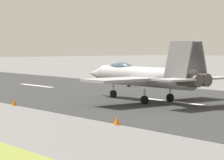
{
  "coord_description": "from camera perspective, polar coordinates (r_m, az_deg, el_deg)",
  "views": [
    {
      "loc": [
        -35.78,
        34.56,
        5.14
      ],
      "look_at": [
        0.77,
        6.15,
        2.2
      ],
      "focal_mm": 84.75,
      "sensor_mm": 36.0,
      "label": 1
    }
  ],
  "objects": [
    {
      "name": "ground_plane",
      "position": [
        50.01,
        6.12,
        -2.29
      ],
      "size": [
        400.0,
        400.0,
        0.0
      ],
      "primitive_type": "plane",
      "color": "slate"
    },
    {
      "name": "marker_cone_mid",
      "position": [
        46.82,
        -10.51,
        -2.39
      ],
      "size": [
        0.44,
        0.44,
        0.55
      ],
      "primitive_type": "cone",
      "color": "orange",
      "rests_on": "ground"
    },
    {
      "name": "runway_strip",
      "position": [
        49.99,
        6.13,
        -2.28
      ],
      "size": [
        240.0,
        26.0,
        0.02
      ],
      "color": "#2F3031",
      "rests_on": "ground"
    },
    {
      "name": "crew_person",
      "position": [
        67.19,
        1.8,
        -0.01
      ],
      "size": [
        0.39,
        0.68,
        1.74
      ],
      "color": "#1E2338",
      "rests_on": "ground"
    },
    {
      "name": "marker_cone_near",
      "position": [
        34.74,
        0.52,
        -4.41
      ],
      "size": [
        0.44,
        0.44,
        0.55
      ],
      "primitive_type": "cone",
      "color": "orange",
      "rests_on": "ground"
    },
    {
      "name": "fighter_jet",
      "position": [
        49.36,
        3.55,
        0.45
      ],
      "size": [
        16.28,
        13.82,
        5.6
      ],
      "color": "#A4A2A6",
      "rests_on": "ground"
    }
  ]
}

